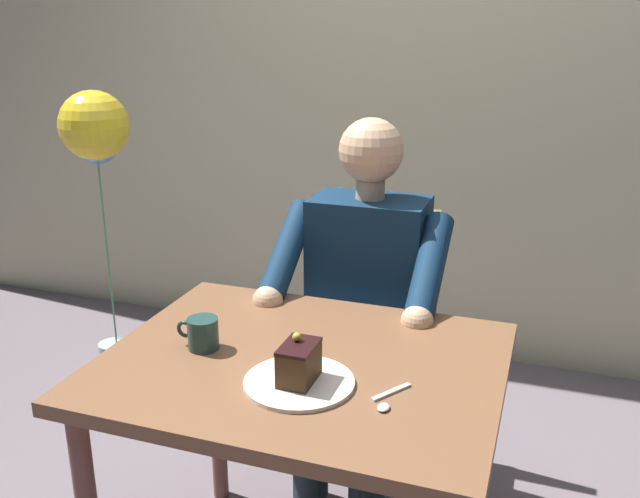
% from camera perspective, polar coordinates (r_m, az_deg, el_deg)
% --- Properties ---
extents(cafe_rear_panel, '(6.40, 0.12, 3.00)m').
position_cam_1_polar(cafe_rear_panel, '(3.12, 9.96, 17.88)').
color(cafe_rear_panel, beige).
rests_on(cafe_rear_panel, ground).
extents(dining_table, '(0.95, 0.76, 0.74)m').
position_cam_1_polar(dining_table, '(1.72, -1.48, -11.95)').
color(dining_table, brown).
rests_on(dining_table, ground).
extents(chair, '(0.42, 0.42, 0.92)m').
position_cam_1_polar(chair, '(2.37, 4.53, -6.66)').
color(chair, brown).
rests_on(chair, ground).
extents(seated_person, '(0.53, 0.58, 1.24)m').
position_cam_1_polar(seated_person, '(2.16, 3.42, -5.13)').
color(seated_person, '#102C46').
rests_on(seated_person, ground).
extents(dessert_plate, '(0.25, 0.25, 0.01)m').
position_cam_1_polar(dessert_plate, '(1.57, -1.75, -11.03)').
color(dessert_plate, silver).
rests_on(dessert_plate, dining_table).
extents(cake_slice, '(0.07, 0.11, 0.11)m').
position_cam_1_polar(cake_slice, '(1.54, -1.77, -9.41)').
color(cake_slice, '#402915').
rests_on(cake_slice, dessert_plate).
extents(coffee_cup, '(0.11, 0.08, 0.08)m').
position_cam_1_polar(coffee_cup, '(1.74, -9.76, -6.87)').
color(coffee_cup, '#203E3A').
rests_on(coffee_cup, dining_table).
extents(dessert_spoon, '(0.07, 0.14, 0.01)m').
position_cam_1_polar(dessert_spoon, '(1.51, 5.61, -12.40)').
color(dessert_spoon, silver).
rests_on(dessert_spoon, dining_table).
extents(balloon_display, '(0.31, 0.33, 1.28)m').
position_cam_1_polar(balloon_display, '(2.77, -18.03, 6.92)').
color(balloon_display, '#B2C1C6').
rests_on(balloon_display, ground).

